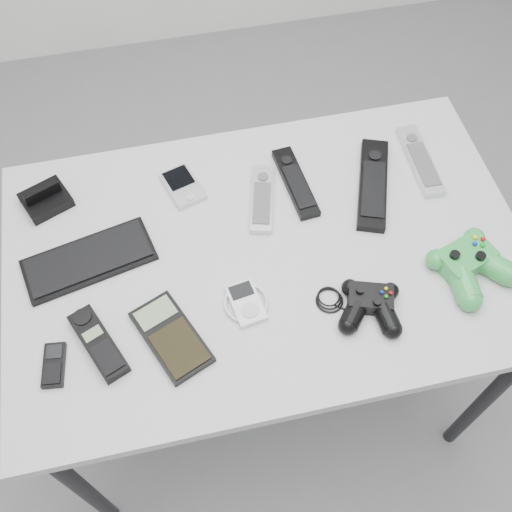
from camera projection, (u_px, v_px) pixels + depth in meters
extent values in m
plane|color=slate|center=(290.00, 390.00, 1.86)|extent=(3.50, 3.50, 0.00)
cube|color=#ACACAF|center=(267.00, 254.00, 1.28)|extent=(1.10, 0.71, 0.03)
cylinder|color=black|center=(82.00, 488.00, 1.38)|extent=(0.04, 0.04, 0.71)
cylinder|color=black|center=(488.00, 397.00, 1.49)|extent=(0.04, 0.04, 0.71)
cylinder|color=black|center=(69.00, 267.00, 1.69)|extent=(0.04, 0.04, 0.71)
cylinder|color=black|center=(404.00, 206.00, 1.80)|extent=(0.04, 0.04, 0.71)
cube|color=black|center=(89.00, 259.00, 1.24)|extent=(0.29, 0.17, 0.02)
cube|color=black|center=(44.00, 196.00, 1.31)|extent=(0.12, 0.12, 0.05)
cube|color=silver|center=(183.00, 186.00, 1.35)|extent=(0.10, 0.12, 0.02)
cube|color=silver|center=(262.00, 198.00, 1.33)|extent=(0.09, 0.19, 0.02)
cube|color=black|center=(295.00, 182.00, 1.35)|extent=(0.06, 0.20, 0.02)
cube|color=black|center=(373.00, 184.00, 1.35)|extent=(0.14, 0.26, 0.02)
cube|color=silver|center=(420.00, 160.00, 1.39)|extent=(0.05, 0.21, 0.02)
cube|color=black|center=(54.00, 365.00, 1.12)|extent=(0.05, 0.09, 0.01)
cube|color=black|center=(98.00, 343.00, 1.14)|extent=(0.11, 0.17, 0.03)
cube|color=black|center=(171.00, 337.00, 1.15)|extent=(0.15, 0.20, 0.02)
cube|color=silver|center=(246.00, 303.00, 1.19)|extent=(0.10, 0.11, 0.02)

